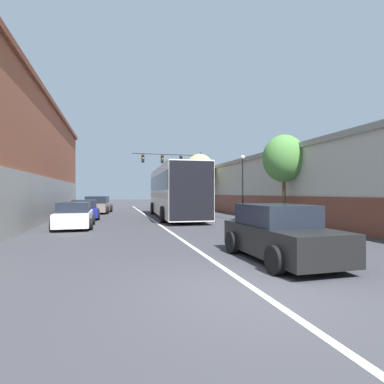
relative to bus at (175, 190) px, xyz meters
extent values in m
plane|color=#38383D|center=(-1.83, -16.51, -2.02)|extent=(160.00, 160.00, 0.00)
cube|color=silver|center=(-1.83, -1.69, -2.02)|extent=(0.14, 41.63, 0.01)
cube|color=#9E998E|center=(-8.38, 0.79, -0.64)|extent=(0.24, 24.06, 2.76)
cube|color=#B7B2A3|center=(8.95, -1.80, 0.28)|extent=(6.55, 29.79, 4.59)
cube|color=brown|center=(5.72, -1.80, -1.22)|extent=(0.24, 29.19, 1.61)
cube|color=gray|center=(8.95, -1.80, 2.42)|extent=(6.82, 30.09, 0.30)
cube|color=silver|center=(0.00, 0.02, -0.10)|extent=(3.04, 11.97, 3.38)
cube|color=black|center=(0.00, 0.02, 0.50)|extent=(3.08, 11.74, 1.08)
cube|color=beige|center=(0.00, 0.02, -0.38)|extent=(3.07, 11.85, 0.34)
cube|color=black|center=(-0.25, -5.89, -0.10)|extent=(2.48, 0.17, 3.25)
cylinder|color=black|center=(-1.14, 3.75, -1.52)|extent=(0.34, 1.01, 1.00)
cylinder|color=black|center=(1.45, 3.64, -1.52)|extent=(0.34, 1.01, 1.00)
cylinder|color=black|center=(-1.45, -3.60, -1.52)|extent=(0.34, 1.01, 1.00)
cylinder|color=black|center=(1.14, -3.71, -1.52)|extent=(0.34, 1.01, 1.00)
cube|color=black|center=(-0.07, -14.42, -1.47)|extent=(1.69, 3.89, 0.74)
cube|color=black|center=(-0.07, -14.18, -0.83)|extent=(1.54, 2.03, 0.56)
cylinder|color=black|center=(-0.94, -13.22, -1.70)|extent=(0.22, 0.64, 0.64)
cylinder|color=black|center=(0.79, -13.21, -1.70)|extent=(0.22, 0.64, 0.64)
cylinder|color=black|center=(-0.93, -15.62, -1.70)|extent=(0.22, 0.64, 0.64)
cylinder|color=black|center=(0.81, -15.62, -1.70)|extent=(0.22, 0.64, 0.64)
cube|color=silver|center=(-6.29, -5.02, -1.53)|extent=(1.68, 4.11, 0.67)
cube|color=black|center=(-6.29, -5.22, -0.95)|extent=(1.52, 2.15, 0.50)
cylinder|color=black|center=(-7.15, -3.77, -1.74)|extent=(0.23, 0.57, 0.56)
cylinder|color=black|center=(-5.47, -3.74, -1.74)|extent=(0.23, 0.57, 0.56)
cylinder|color=black|center=(-7.11, -6.30, -1.74)|extent=(0.23, 0.57, 0.56)
cylinder|color=black|center=(-5.43, -6.27, -1.74)|extent=(0.23, 0.57, 0.56)
cube|color=slate|center=(-5.68, 6.42, -1.49)|extent=(2.36, 4.69, 0.70)
cube|color=black|center=(-5.70, 6.19, -0.83)|extent=(1.97, 2.52, 0.62)
cylinder|color=black|center=(-6.49, 7.91, -1.69)|extent=(0.29, 0.68, 0.66)
cylinder|color=black|center=(-4.56, 7.70, -1.69)|extent=(0.29, 0.68, 0.66)
cylinder|color=black|center=(-6.80, 5.13, -1.69)|extent=(0.29, 0.68, 0.66)
cylinder|color=black|center=(-4.86, 4.92, -1.69)|extent=(0.29, 0.68, 0.66)
cube|color=silver|center=(-5.96, 15.32, -1.54)|extent=(1.95, 4.44, 0.62)
cube|color=black|center=(-5.96, 15.10, -0.98)|extent=(1.77, 2.32, 0.51)
cylinder|color=black|center=(-6.96, 16.68, -1.71)|extent=(0.23, 0.62, 0.62)
cylinder|color=black|center=(-5.00, 16.71, -1.71)|extent=(0.23, 0.62, 0.62)
cylinder|color=black|center=(-6.92, 13.94, -1.71)|extent=(0.23, 0.62, 0.62)
cylinder|color=black|center=(-4.97, 13.97, -1.71)|extent=(0.23, 0.62, 0.62)
cube|color=navy|center=(-6.32, 0.55, -1.54)|extent=(1.99, 4.47, 0.59)
cube|color=black|center=(-6.30, 0.33, -0.98)|extent=(1.72, 2.37, 0.54)
cylinder|color=black|center=(-7.29, 1.84, -1.68)|extent=(0.26, 0.69, 0.67)
cylinder|color=black|center=(-5.52, 1.96, -1.68)|extent=(0.26, 0.69, 0.67)
cylinder|color=black|center=(-7.11, -0.86, -1.68)|extent=(0.26, 0.69, 0.67)
cylinder|color=black|center=(-5.34, -0.74, -1.68)|extent=(0.26, 0.69, 0.67)
cylinder|color=#333338|center=(4.67, 9.12, 1.04)|extent=(0.18, 0.18, 6.12)
cylinder|color=#333338|center=(1.07, 9.12, 3.80)|extent=(7.20, 0.12, 0.12)
cube|color=black|center=(2.51, 9.12, 3.28)|extent=(0.28, 0.24, 0.80)
sphere|color=black|center=(2.51, 8.97, 3.53)|extent=(0.18, 0.18, 0.18)
sphere|color=black|center=(2.51, 8.97, 3.28)|extent=(0.18, 0.18, 0.18)
sphere|color=green|center=(2.51, 8.97, 3.03)|extent=(0.18, 0.18, 0.18)
cube|color=black|center=(0.53, 9.12, 3.28)|extent=(0.28, 0.24, 0.80)
sphere|color=black|center=(0.53, 8.97, 3.53)|extent=(0.18, 0.18, 0.18)
sphere|color=orange|center=(0.53, 8.97, 3.28)|extent=(0.18, 0.18, 0.18)
sphere|color=black|center=(0.53, 8.97, 3.03)|extent=(0.18, 0.18, 0.18)
cube|color=black|center=(-1.45, 9.12, 3.28)|extent=(0.28, 0.24, 0.80)
sphere|color=black|center=(-1.45, 8.97, 3.53)|extent=(0.18, 0.18, 0.18)
sphere|color=orange|center=(-1.45, 8.97, 3.28)|extent=(0.18, 0.18, 0.18)
sphere|color=black|center=(-1.45, 8.97, 3.03)|extent=(0.18, 0.18, 0.18)
cone|color=black|center=(3.84, -3.40, -1.92)|extent=(0.26, 0.26, 0.20)
cylinder|color=black|center=(3.84, -3.40, 0.00)|extent=(0.10, 0.10, 4.04)
sphere|color=#EFE5CC|center=(3.84, -3.40, 2.11)|extent=(0.28, 0.28, 0.28)
cylinder|color=#4C3823|center=(5.15, -6.21, -0.65)|extent=(0.20, 0.20, 2.74)
ellipsoid|color=#4C843D|center=(5.15, -6.21, 1.77)|extent=(2.47, 2.22, 2.72)
cylinder|color=#4C3823|center=(4.01, 7.26, -0.64)|extent=(0.21, 0.21, 2.76)
ellipsoid|color=#99A366|center=(4.01, 7.26, 2.03)|extent=(3.03, 2.73, 3.33)
camera|label=1|loc=(-4.37, -21.50, -0.23)|focal=28.00mm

